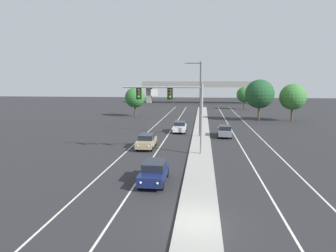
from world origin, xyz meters
TOP-DOWN VIEW (x-y plane):
  - ground_plane at (0.00, 0.00)m, footprint 260.00×260.00m
  - median_island at (0.00, 18.00)m, footprint 2.40×110.00m
  - lane_stripe_oncoming_center at (-4.70, 25.00)m, footprint 0.14×100.00m
  - lane_stripe_receding_center at (4.70, 25.00)m, footprint 0.14×100.00m
  - edge_stripe_left at (-8.00, 25.00)m, footprint 0.14×100.00m
  - edge_stripe_right at (8.00, 25.00)m, footprint 0.14×100.00m
  - overhead_signal_mast at (-2.59, 15.29)m, footprint 8.20×0.44m
  - street_lamp_median at (-0.42, 25.56)m, footprint 2.58×0.28m
  - car_oncoming_navy at (-3.38, 6.37)m, footprint 1.82×4.47m
  - car_oncoming_tan at (-6.14, 17.83)m, footprint 1.87×4.49m
  - car_oncoming_white at (-3.23, 29.22)m, footprint 1.88×4.49m
  - car_receding_grey at (3.20, 26.13)m, footprint 1.91×4.50m
  - overpass_bridge at (0.00, 91.55)m, footprint 42.40×6.40m
  - tree_far_right_c at (17.11, 44.23)m, footprint 4.92×4.92m
  - tree_far_right_b at (10.86, 43.77)m, footprint 5.49×5.49m
  - tree_far_right_a at (11.41, 68.68)m, footprint 4.25×4.25m
  - tree_far_left_c at (-14.44, 48.40)m, footprint 4.35×4.35m

SIDE VIEW (x-z plane):
  - ground_plane at x=0.00m, z-range 0.00..0.00m
  - lane_stripe_oncoming_center at x=-4.70m, z-range 0.00..0.01m
  - lane_stripe_receding_center at x=4.70m, z-range 0.00..0.01m
  - edge_stripe_left at x=-8.00m, z-range 0.00..0.01m
  - edge_stripe_right at x=8.00m, z-range 0.00..0.01m
  - median_island at x=0.00m, z-range 0.00..0.15m
  - car_oncoming_navy at x=-3.38m, z-range 0.03..1.61m
  - car_oncoming_tan at x=-6.14m, z-range 0.03..1.61m
  - car_oncoming_white at x=-3.23m, z-range 0.03..1.61m
  - car_receding_grey at x=3.20m, z-range 0.03..1.61m
  - tree_far_right_a at x=11.41m, z-range 0.94..7.09m
  - tree_far_left_c at x=-14.44m, z-range 0.96..7.26m
  - tree_far_right_c at x=17.11m, z-range 1.09..8.20m
  - tree_far_right_b at x=10.86m, z-range 1.22..9.17m
  - overhead_signal_mast at x=-2.59m, z-range 1.77..8.97m
  - overpass_bridge at x=0.00m, z-range 1.96..9.61m
  - street_lamp_median at x=-0.42m, z-range 0.79..10.79m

